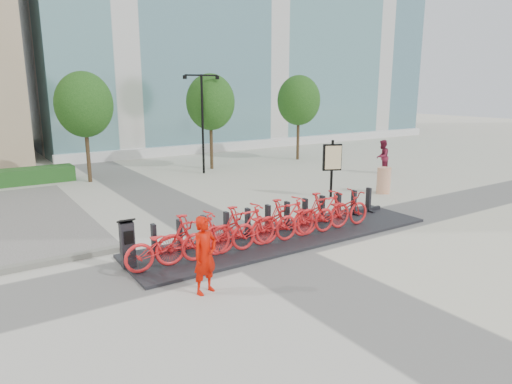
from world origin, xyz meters
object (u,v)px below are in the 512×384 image
bike_0 (167,244)px  construction_barrel (384,180)px  worker_red (205,255)px  map_sign (332,160)px  kiosk (127,244)px  pedestrian (382,157)px

bike_0 → construction_barrel: 11.18m
worker_red → map_sign: bearing=15.1°
worker_red → map_sign: (8.27, 5.05, 0.69)m
bike_0 → map_sign: (8.45, 3.40, 0.90)m
kiosk → pedestrian: pedestrian is taller
kiosk → map_sign: (9.27, 2.89, 0.87)m
bike_0 → construction_barrel: size_ratio=1.97×
bike_0 → map_sign: bearing=-68.1°
construction_barrel → worker_red: bearing=-157.4°
kiosk → construction_barrel: size_ratio=1.14×
kiosk → construction_barrel: kiosk is taller
kiosk → pedestrian: (15.13, 5.46, 0.19)m
worker_red → pedestrian: 16.06m
kiosk → construction_barrel: bearing=14.5°
bike_0 → kiosk: size_ratio=1.73×
bike_0 → kiosk: (-0.82, 0.50, 0.03)m
bike_0 → construction_barrel: bearing=-75.6°
worker_red → bike_0: bearing=79.9°
construction_barrel → map_sign: size_ratio=0.47×
kiosk → pedestrian: size_ratio=0.72×
bike_0 → pedestrian: 15.51m
map_sign → kiosk: bearing=-137.9°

